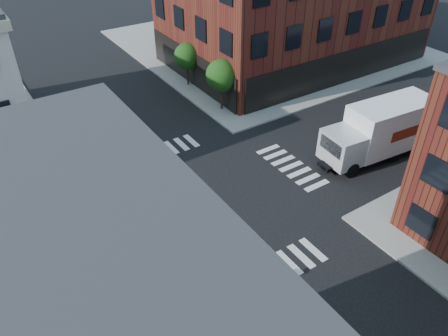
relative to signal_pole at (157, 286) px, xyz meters
name	(u,v)px	position (x,y,z in m)	size (l,w,h in m)	color
ground	(209,200)	(6.72, 6.68, -2.86)	(120.00, 120.00, 0.00)	black
sidewalk_ne	(266,44)	(27.72, 27.68, -2.78)	(30.00, 30.00, 0.15)	gray
building_ne	(295,2)	(27.22, 22.68, 3.14)	(25.00, 16.00, 12.00)	#481512
tree_near	(222,77)	(14.28, 16.65, 0.30)	(2.69, 2.69, 4.49)	black
tree_far	(188,57)	(14.28, 22.65, 0.02)	(2.43, 2.43, 4.07)	black
signal_pole	(157,286)	(0.00, 0.00, 0.00)	(1.29, 1.24, 4.60)	black
box_truck	(381,130)	(20.01, 4.36, -0.70)	(9.32, 3.53, 4.14)	white
traffic_cone	(155,272)	(1.02, 2.87, -2.52)	(0.48, 0.48, 0.70)	#FC3A0B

